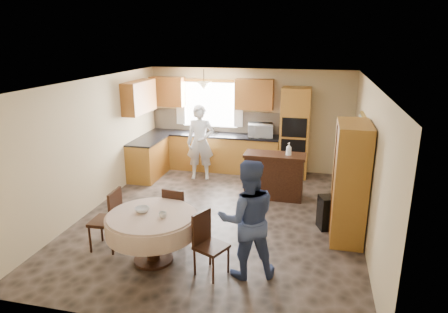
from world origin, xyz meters
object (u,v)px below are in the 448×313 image
chair_right (207,240)px  cupboard (350,182)px  dining_table (152,225)px  person_sink (200,142)px  sideboard (274,177)px  chair_left (110,217)px  oven_tower (295,133)px  chair_back (176,211)px  person_dining (247,219)px

chair_right → cupboard: bearing=-26.9°
dining_table → person_sink: bearing=95.3°
sideboard → dining_table: 3.25m
sideboard → chair_left: (-2.26, -2.70, 0.10)m
oven_tower → person_sink: oven_tower is taller
chair_back → person_dining: person_dining is taller
sideboard → person_sink: bearing=157.5°
dining_table → person_sink: person_sink is taller
sideboard → chair_left: 3.52m
dining_table → oven_tower: bearing=67.9°
person_sink → person_dining: bearing=-75.6°
cupboard → sideboard: bearing=133.6°
oven_tower → sideboard: size_ratio=1.71×
sideboard → chair_left: size_ratio=1.25×
chair_right → person_sink: bearing=42.6°
oven_tower → person_dining: size_ratio=1.25×
cupboard → chair_back: 2.86m
cupboard → dining_table: (-2.84, -1.45, -0.38)m
chair_back → person_dining: (1.30, -0.74, 0.35)m
person_sink → person_dining: person_sink is taller
person_dining → chair_back: bearing=-48.6°
oven_tower → dining_table: oven_tower is taller
chair_back → person_sink: (-0.46, 2.95, 0.37)m
oven_tower → chair_left: (-2.56, -4.17, -0.51)m
person_sink → oven_tower: bearing=7.0°
cupboard → dining_table: cupboard is taller
chair_left → person_dining: size_ratio=0.58×
dining_table → chair_left: chair_left is taller
cupboard → chair_left: bearing=-160.8°
sideboard → person_dining: bearing=-90.2°
chair_left → person_dining: (2.21, -0.21, 0.30)m
dining_table → person_dining: bearing=-0.6°
oven_tower → cupboard: (1.07, -2.91, -0.09)m
dining_table → person_dining: 1.44m
chair_back → sideboard: bearing=-117.5°
dining_table → person_dining: (1.42, -0.02, 0.26)m
cupboard → dining_table: 3.21m
dining_table → chair_right: chair_right is taller
sideboard → chair_back: 2.56m
dining_table → sideboard: bearing=62.9°
oven_tower → cupboard: oven_tower is taller
oven_tower → chair_left: oven_tower is taller
person_sink → chair_back: bearing=-92.3°
cupboard → chair_right: 2.55m
oven_tower → chair_back: size_ratio=2.34×
chair_back → person_dining: 1.54m
chair_left → chair_back: bearing=118.6°
oven_tower → cupboard: bearing=-69.8°
chair_right → person_dining: person_dining is taller
person_sink → person_dining: size_ratio=1.03×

